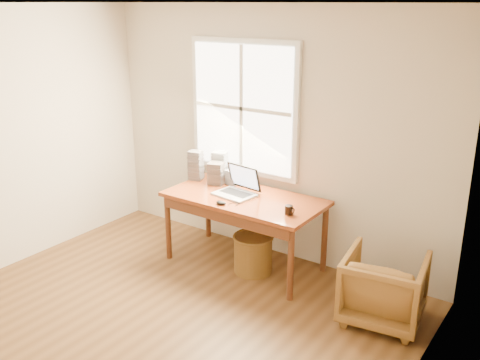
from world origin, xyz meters
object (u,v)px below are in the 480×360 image
at_px(armchair, 384,288).
at_px(cd_stack_a, 220,165).
at_px(desk, 244,199).
at_px(wicker_stool, 253,254).
at_px(laptop, 234,180).
at_px(coffee_mug, 289,210).

height_order(armchair, cd_stack_a, cd_stack_a).
bearing_deg(desk, armchair, -6.27).
distance_m(wicker_stool, laptop, 0.77).
bearing_deg(armchair, laptop, -12.94).
bearing_deg(cd_stack_a, desk, -30.21).
relative_size(laptop, coffee_mug, 5.40).
distance_m(coffee_mug, cd_stack_a, 1.23).
bearing_deg(cd_stack_a, wicker_stool, -29.46).
height_order(wicker_stool, coffee_mug, coffee_mug).
bearing_deg(desk, cd_stack_a, 149.79).
xyz_separation_m(desk, laptop, (-0.10, -0.04, 0.18)).
bearing_deg(laptop, desk, 27.41).
bearing_deg(coffee_mug, desk, 164.65).
xyz_separation_m(laptop, coffee_mug, (0.70, -0.11, -0.12)).
height_order(armchair, coffee_mug, coffee_mug).
distance_m(wicker_stool, cd_stack_a, 1.08).
relative_size(wicker_stool, cd_stack_a, 1.23).
distance_m(laptop, cd_stack_a, 0.56).
relative_size(desk, cd_stack_a, 5.13).
bearing_deg(armchair, cd_stack_a, -21.32).
bearing_deg(desk, coffee_mug, -14.19).
relative_size(laptop, cd_stack_a, 1.46).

